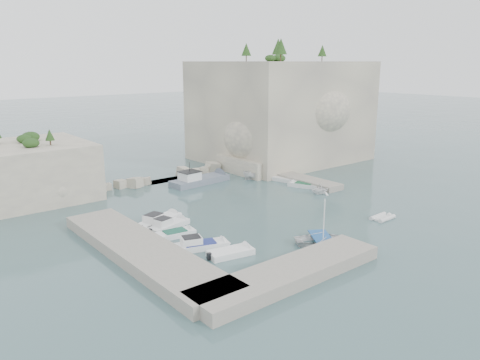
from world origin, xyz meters
TOP-DOWN VIEW (x-y plane):
  - ground at (0.00, 0.00)m, footprint 400.00×400.00m
  - cliff_east at (23.00, 23.00)m, footprint 26.00×22.00m
  - cliff_terrace at (13.00, 18.00)m, footprint 8.00×10.00m
  - outcrop_west at (-20.00, 25.00)m, footprint 16.00×14.00m
  - quay_west at (-17.00, -1.00)m, footprint 5.00×24.00m
  - quay_south at (-10.00, -12.50)m, footprint 18.00×4.00m
  - ledge_east at (13.50, 10.00)m, footprint 3.00×16.00m
  - breakwater at (-1.00, 22.00)m, footprint 28.00×3.00m
  - motorboat_a at (-11.32, 5.92)m, footprint 6.44×3.83m
  - motorboat_b at (-11.35, 4.01)m, footprint 5.60×2.97m
  - motorboat_c at (-12.07, 1.47)m, footprint 4.57×2.13m
  - motorboat_d at (-11.91, -2.68)m, footprint 6.08×3.50m
  - motorboat_e at (-10.65, -5.74)m, footprint 4.79×2.65m
  - rowboat at (-2.10, -9.17)m, footprint 6.62×6.16m
  - inflatable_dinghy at (8.60, -8.49)m, footprint 3.05×1.56m
  - tender_east_a at (11.20, 2.78)m, footprint 3.38×3.06m
  - tender_east_b at (11.88, 6.45)m, footprint 3.25×4.94m
  - tender_east_c at (11.92, 10.88)m, footprint 2.52×4.66m
  - tender_east_d at (9.75, 14.03)m, footprint 4.52×3.08m
  - work_boat at (1.75, 17.27)m, footprint 10.02×3.59m
  - rowboat_mast at (-2.10, -9.17)m, footprint 0.10×0.10m
  - vegetation at (17.83, 24.40)m, footprint 53.48×13.88m

SIDE VIEW (x-z plane):
  - ground at x=0.00m, z-range 0.00..0.00m
  - motorboat_a at x=-11.32m, z-range -0.70..0.70m
  - motorboat_b at x=-11.35m, z-range -0.70..0.70m
  - motorboat_c at x=-12.07m, z-range -0.35..0.35m
  - motorboat_d at x=-11.91m, z-range -0.70..0.70m
  - motorboat_e at x=-10.65m, z-range -0.35..0.35m
  - rowboat at x=-2.10m, z-range -0.56..0.56m
  - inflatable_dinghy at x=8.60m, z-range -0.22..0.22m
  - tender_east_a at x=11.20m, z-range -0.78..0.78m
  - tender_east_b at x=11.88m, z-range -0.35..0.35m
  - tender_east_c at x=11.92m, z-range -0.35..0.35m
  - tender_east_d at x=9.75m, z-range -0.82..0.82m
  - work_boat at x=1.75m, z-range -1.10..1.10m
  - ledge_east at x=13.50m, z-range 0.00..0.80m
  - quay_west at x=-17.00m, z-range 0.00..1.10m
  - quay_south at x=-10.00m, z-range 0.00..1.10m
  - breakwater at x=-1.00m, z-range 0.00..1.40m
  - cliff_terrace at x=13.00m, z-range 0.00..2.50m
  - rowboat_mast at x=-2.10m, z-range 0.56..4.76m
  - outcrop_west at x=-20.00m, z-range 0.00..7.00m
  - cliff_east at x=23.00m, z-range 0.00..17.00m
  - vegetation at x=17.83m, z-range 11.23..24.63m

